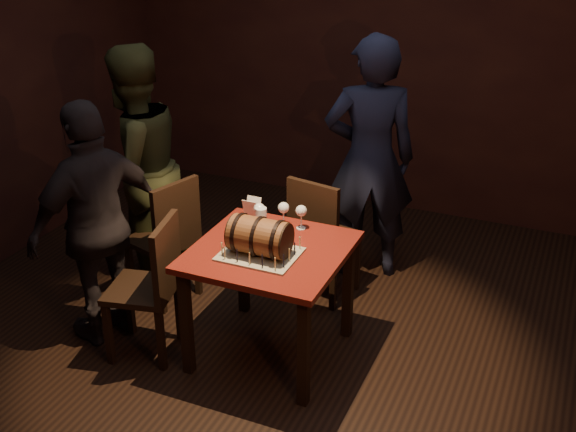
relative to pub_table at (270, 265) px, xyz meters
The scene contains 16 objects.
room_shell 0.76m from the pub_table, 40.28° to the left, with size 5.04×5.04×2.80m.
pub_table is the anchor object (origin of this frame).
cake_board 0.15m from the pub_table, 101.60° to the right, with size 0.45×0.35×0.01m, color gray.
barrel_cake 0.25m from the pub_table, 101.84° to the right, with size 0.40×0.24×0.24m.
birthday_candles 0.19m from the pub_table, 101.54° to the right, with size 0.40×0.30×0.09m.
wine_glass_left 0.39m from the pub_table, 126.68° to the left, with size 0.07×0.07×0.16m.
wine_glass_mid 0.40m from the pub_table, 99.02° to the left, with size 0.07×0.07×0.16m.
wine_glass_right 0.40m from the pub_table, 78.16° to the left, with size 0.07×0.07×0.16m.
pint_of_ale 0.32m from the pub_table, 126.42° to the left, with size 0.07×0.07×0.15m.
menu_card 0.49m from the pub_table, 129.41° to the left, with size 0.10×0.05×0.13m, color white, non-canonical shape.
chair_back 0.76m from the pub_table, 87.07° to the left, with size 0.47×0.47×0.93m.
chair_left_rear 0.98m from the pub_table, 161.46° to the left, with size 0.50×0.50×0.93m.
chair_left_front 0.73m from the pub_table, 156.93° to the right, with size 0.48×0.48×0.93m.
person_back 1.31m from the pub_table, 80.20° to the left, with size 0.67×0.44×1.83m, color black.
person_left_rear 1.42m from the pub_table, 158.74° to the left, with size 0.86×0.67×1.76m, color #37391C.
person_left_front 1.12m from the pub_table, 168.46° to the right, with size 0.94×0.39×1.60m, color black.
Camera 1 is at (1.59, -3.49, 2.77)m, focal length 45.00 mm.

